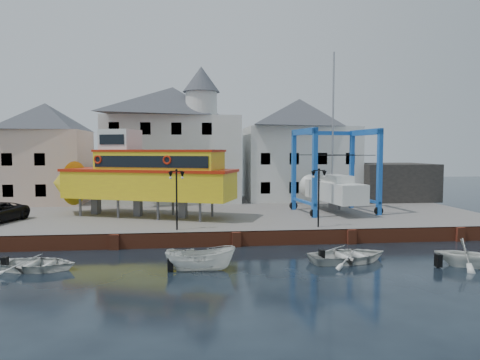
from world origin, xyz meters
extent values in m
plane|color=black|center=(0.00, 0.00, 0.00)|extent=(140.00, 140.00, 0.00)
cube|color=#66615E|center=(0.00, 11.00, 0.50)|extent=(44.00, 22.00, 1.00)
cube|color=brown|center=(0.00, 0.12, 0.50)|extent=(44.00, 0.25, 1.00)
cube|color=brown|center=(-8.00, -0.05, 0.50)|extent=(0.60, 0.36, 1.00)
cube|color=brown|center=(0.00, -0.05, 0.50)|extent=(0.60, 0.36, 1.00)
cube|color=brown|center=(8.00, -0.05, 0.50)|extent=(0.60, 0.36, 1.00)
cube|color=brown|center=(16.00, -0.05, 0.50)|extent=(0.60, 0.36, 1.00)
cube|color=#D9AF93|center=(-18.00, 18.00, 4.75)|extent=(8.00, 7.00, 7.50)
pyramid|color=#34373E|center=(-18.00, 18.00, 9.90)|extent=(8.00, 7.00, 2.80)
cube|color=black|center=(-20.50, 14.54, 2.60)|extent=(1.00, 0.08, 1.20)
cube|color=black|center=(-17.50, 14.54, 2.60)|extent=(1.00, 0.08, 1.20)
cube|color=black|center=(-20.50, 14.54, 5.60)|extent=(1.00, 0.08, 1.20)
cube|color=black|center=(-17.50, 14.54, 5.60)|extent=(1.00, 0.08, 1.20)
cube|color=silver|center=(-5.00, 18.50, 5.50)|extent=(14.00, 8.00, 9.00)
pyramid|color=#34373E|center=(-5.00, 18.50, 11.60)|extent=(14.00, 8.00, 3.20)
cube|color=black|center=(-10.50, 14.54, 2.60)|extent=(1.00, 0.08, 1.20)
cube|color=black|center=(-7.50, 14.54, 2.60)|extent=(1.00, 0.08, 1.20)
cube|color=black|center=(-4.50, 14.54, 2.60)|extent=(1.00, 0.08, 1.20)
cube|color=black|center=(-1.50, 14.54, 2.60)|extent=(1.00, 0.08, 1.20)
cube|color=black|center=(-10.50, 14.54, 5.60)|extent=(1.00, 0.08, 1.20)
cube|color=black|center=(-7.50, 14.54, 5.60)|extent=(1.00, 0.08, 1.20)
cube|color=black|center=(-4.50, 14.54, 5.60)|extent=(1.00, 0.08, 1.20)
cube|color=black|center=(-1.50, 14.54, 5.60)|extent=(1.00, 0.08, 1.20)
cube|color=black|center=(-10.50, 14.54, 8.60)|extent=(1.00, 0.08, 1.20)
cube|color=black|center=(-7.50, 14.54, 8.60)|extent=(1.00, 0.08, 1.20)
cube|color=black|center=(-4.50, 14.54, 8.60)|extent=(1.00, 0.08, 1.20)
cube|color=black|center=(-1.50, 14.54, 8.60)|extent=(1.00, 0.08, 1.20)
cylinder|color=silver|center=(-2.00, 16.10, 11.20)|extent=(3.20, 3.20, 2.40)
cone|color=#34373E|center=(-2.00, 16.10, 13.70)|extent=(3.80, 3.80, 2.60)
cube|color=silver|center=(9.00, 19.00, 5.00)|extent=(12.00, 8.00, 8.00)
pyramid|color=#34373E|center=(9.00, 19.00, 10.60)|extent=(12.00, 8.00, 3.20)
cube|color=black|center=(4.50, 15.04, 2.60)|extent=(1.00, 0.08, 1.20)
cube|color=black|center=(7.50, 15.04, 2.60)|extent=(1.00, 0.08, 1.20)
cube|color=black|center=(10.50, 15.04, 2.60)|extent=(1.00, 0.08, 1.20)
cube|color=black|center=(13.50, 15.04, 2.60)|extent=(1.00, 0.08, 1.20)
cube|color=black|center=(4.50, 15.04, 5.60)|extent=(1.00, 0.08, 1.20)
cube|color=black|center=(7.50, 15.04, 5.60)|extent=(1.00, 0.08, 1.20)
cube|color=black|center=(10.50, 15.04, 5.60)|extent=(1.00, 0.08, 1.20)
cube|color=black|center=(13.50, 15.04, 5.60)|extent=(1.00, 0.08, 1.20)
cube|color=black|center=(19.00, 17.00, 3.00)|extent=(8.00, 7.00, 4.00)
cylinder|color=black|center=(-4.00, 1.20, 3.00)|extent=(0.12, 0.12, 4.00)
cube|color=black|center=(-4.00, 1.20, 5.05)|extent=(0.90, 0.06, 0.06)
sphere|color=black|center=(-4.00, 1.20, 5.12)|extent=(0.16, 0.16, 0.16)
cone|color=black|center=(-4.40, 1.20, 4.78)|extent=(0.32, 0.32, 0.45)
sphere|color=silver|center=(-4.40, 1.20, 4.60)|extent=(0.18, 0.18, 0.18)
cone|color=black|center=(-3.60, 1.20, 4.78)|extent=(0.32, 0.32, 0.45)
sphere|color=silver|center=(-3.60, 1.20, 4.60)|extent=(0.18, 0.18, 0.18)
cylinder|color=black|center=(6.00, 1.20, 3.00)|extent=(0.12, 0.12, 4.00)
cube|color=black|center=(6.00, 1.20, 5.05)|extent=(0.90, 0.06, 0.06)
sphere|color=black|center=(6.00, 1.20, 5.12)|extent=(0.16, 0.16, 0.16)
cone|color=black|center=(5.60, 1.20, 4.78)|extent=(0.32, 0.32, 0.45)
sphere|color=silver|center=(5.60, 1.20, 4.60)|extent=(0.18, 0.18, 0.18)
cone|color=black|center=(6.40, 1.20, 4.78)|extent=(0.32, 0.32, 0.45)
sphere|color=silver|center=(6.40, 1.20, 4.60)|extent=(0.18, 0.18, 0.18)
cylinder|color=#59595E|center=(-12.20, 8.13, 1.76)|extent=(0.26, 0.26, 1.51)
cylinder|color=#59595E|center=(-11.16, 10.76, 1.76)|extent=(0.26, 0.26, 1.51)
cylinder|color=#59595E|center=(-8.92, 6.84, 1.76)|extent=(0.26, 0.26, 1.51)
cylinder|color=#59595E|center=(-7.88, 9.46, 1.76)|extent=(0.26, 0.26, 1.51)
cylinder|color=#59595E|center=(-5.64, 5.54, 1.76)|extent=(0.26, 0.26, 1.51)
cylinder|color=#59595E|center=(-4.60, 8.16, 1.76)|extent=(0.26, 0.26, 1.51)
cylinder|color=#59595E|center=(-2.36, 4.24, 1.76)|extent=(0.26, 0.26, 1.51)
cylinder|color=#59595E|center=(-1.32, 6.86, 1.76)|extent=(0.26, 0.26, 1.51)
cube|color=#59595E|center=(-11.21, 9.26, 1.76)|extent=(0.75, 0.69, 1.51)
cube|color=#59595E|center=(-7.46, 7.78, 1.76)|extent=(0.75, 0.69, 1.51)
cube|color=#59595E|center=(-3.72, 6.29, 1.76)|extent=(0.75, 0.69, 1.51)
cube|color=gold|center=(-6.53, 7.41, 3.62)|extent=(14.53, 8.75, 2.22)
cone|color=gold|center=(-14.12, 10.41, 3.62)|extent=(3.47, 4.38, 3.83)
cube|color=#B9220B|center=(-6.53, 7.41, 4.83)|extent=(14.87, 9.02, 0.22)
cube|color=gold|center=(-5.59, 7.03, 5.54)|extent=(10.63, 6.90, 1.61)
cube|color=black|center=(-6.23, 5.41, 5.59)|extent=(9.02, 3.62, 0.91)
cube|color=black|center=(-4.95, 8.66, 5.59)|extent=(9.02, 3.62, 0.91)
cube|color=#B9220B|center=(-5.59, 7.03, 6.43)|extent=(10.86, 7.06, 0.18)
cube|color=silver|center=(-8.87, 8.33, 7.26)|extent=(3.40, 3.40, 1.83)
cube|color=black|center=(-9.36, 7.09, 7.34)|extent=(2.07, 0.87, 0.81)
torus|color=#B9220B|center=(-10.47, 7.04, 5.74)|extent=(0.71, 0.39, 0.71)
torus|color=#B9220B|center=(-4.85, 4.81, 5.74)|extent=(0.71, 0.39, 0.71)
cube|color=#1643B2|center=(6.91, 5.40, 4.62)|extent=(0.40, 0.40, 7.24)
cylinder|color=black|center=(6.91, 5.40, 1.36)|extent=(0.75, 0.35, 0.72)
cube|color=#1643B2|center=(6.31, 10.17, 4.62)|extent=(0.40, 0.40, 7.24)
cylinder|color=black|center=(6.31, 10.17, 1.36)|extent=(0.75, 0.35, 0.72)
cube|color=#1643B2|center=(12.71, 6.13, 4.62)|extent=(0.40, 0.40, 7.24)
cylinder|color=black|center=(12.71, 6.13, 1.36)|extent=(0.75, 0.35, 0.72)
cube|color=#1643B2|center=(12.11, 10.91, 4.62)|extent=(0.40, 0.40, 7.24)
cylinder|color=black|center=(12.11, 10.91, 1.36)|extent=(0.75, 0.35, 0.72)
cube|color=#1643B2|center=(6.61, 7.79, 8.06)|extent=(1.01, 5.18, 0.51)
cube|color=#1643B2|center=(6.61, 7.79, 2.03)|extent=(0.90, 5.16, 0.22)
cube|color=#1643B2|center=(12.41, 8.52, 8.06)|extent=(1.01, 5.18, 0.51)
cube|color=#1643B2|center=(12.41, 8.52, 2.03)|extent=(0.90, 5.16, 0.22)
cube|color=#1643B2|center=(9.21, 10.54, 8.06)|extent=(6.20, 1.14, 0.36)
cube|color=silver|center=(9.51, 8.15, 2.86)|extent=(3.33, 7.99, 1.65)
cone|color=silver|center=(8.93, 12.72, 2.86)|extent=(2.57, 1.94, 2.38)
cube|color=#59595E|center=(9.51, 8.15, 1.67)|extent=(0.48, 1.88, 0.72)
cube|color=silver|center=(9.57, 7.64, 4.00)|extent=(2.03, 3.29, 0.62)
cylinder|color=#99999E|center=(9.44, 8.67, 9.38)|extent=(0.18, 0.18, 11.38)
cube|color=black|center=(9.74, 6.31, 6.05)|extent=(5.58, 0.82, 0.05)
cube|color=black|center=(9.28, 10.00, 6.05)|extent=(5.58, 0.82, 0.05)
imported|color=silver|center=(-2.50, -5.51, 0.00)|extent=(3.85, 1.60, 1.46)
imported|color=silver|center=(6.10, -4.59, 0.00)|extent=(5.22, 4.10, 0.98)
imported|color=silver|center=(12.18, -6.33, 0.00)|extent=(4.13, 3.97, 1.68)
imported|color=silver|center=(-11.36, -4.43, 0.00)|extent=(4.78, 3.76, 0.90)
camera|label=1|loc=(-2.81, -28.23, 6.48)|focal=32.00mm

